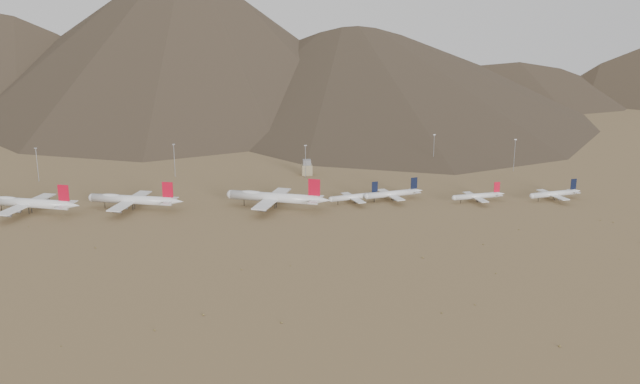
{
  "coord_description": "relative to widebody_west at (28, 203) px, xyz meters",
  "views": [
    {
      "loc": [
        -16.22,
        -417.65,
        127.44
      ],
      "look_at": [
        30.79,
        30.0,
        9.54
      ],
      "focal_mm": 40.0,
      "sensor_mm": 36.0,
      "label": 1
    }
  ],
  "objects": [
    {
      "name": "widebody_centre",
      "position": [
        63.92,
        2.1,
        -0.25
      ],
      "size": [
        63.18,
        50.05,
        19.31
      ],
      "rotation": [
        0.0,
        0.0,
        -0.29
      ],
      "color": "white",
      "rests_on": "ground"
    },
    {
      "name": "widebody_east",
      "position": [
        155.21,
        -4.05,
        0.34
      ],
      "size": [
        67.39,
        53.89,
        21.03
      ],
      "rotation": [
        0.0,
        0.0,
        -0.36
      ],
      "color": "white",
      "rests_on": "ground"
    },
    {
      "name": "mast_east",
      "position": [
        291.39,
        112.29,
        7.29
      ],
      "size": [
        2.0,
        0.6,
        25.7
      ],
      "color": "gray",
      "rests_on": "ground"
    },
    {
      "name": "widebody_west",
      "position": [
        0.0,
        0.0,
        0.0
      ],
      "size": [
        64.81,
        51.64,
        20.04
      ],
      "rotation": [
        0.0,
        0.0,
        -0.33
      ],
      "color": "white",
      "rests_on": "ground"
    },
    {
      "name": "control_tower",
      "position": [
        184.39,
        87.54,
        -1.59
      ],
      "size": [
        8.0,
        8.0,
        12.0
      ],
      "color": "gray",
      "rests_on": "ground"
    },
    {
      "name": "mast_far_west",
      "position": [
        -17.33,
        86.96,
        7.29
      ],
      "size": [
        2.0,
        0.6,
        25.7
      ],
      "color": "gray",
      "rests_on": "ground"
    },
    {
      "name": "narrowbody_b",
      "position": [
        235.7,
        6.37,
        -2.19
      ],
      "size": [
        43.1,
        31.86,
        14.56
      ],
      "rotation": [
        0.0,
        0.0,
        0.27
      ],
      "color": "white",
      "rests_on": "ground"
    },
    {
      "name": "desert_scrub",
      "position": [
        193.65,
        -129.76,
        -6.58
      ],
      "size": [
        404.46,
        181.15,
        0.89
      ],
      "color": "olive",
      "rests_on": "ground"
    },
    {
      "name": "mast_west",
      "position": [
        82.92,
        91.66,
        7.29
      ],
      "size": [
        2.0,
        0.6,
        25.7
      ],
      "color": "gray",
      "rests_on": "ground"
    },
    {
      "name": "mast_far_east",
      "position": [
        349.4,
        84.1,
        7.29
      ],
      "size": [
        2.0,
        0.6,
        25.7
      ],
      "color": "gray",
      "rests_on": "ground"
    },
    {
      "name": "narrowbody_d",
      "position": [
        344.88,
        -3.88,
        -2.51
      ],
      "size": [
        40.37,
        29.71,
        13.55
      ],
      "rotation": [
        0.0,
        0.0,
        0.23
      ],
      "color": "white",
      "rests_on": "ground"
    },
    {
      "name": "narrowbody_c",
      "position": [
        291.33,
        -3.51,
        -2.74
      ],
      "size": [
        38.7,
        28.22,
        12.86
      ],
      "rotation": [
        0.0,
        0.0,
        0.17
      ],
      "color": "white",
      "rests_on": "ground"
    },
    {
      "name": "ground",
      "position": [
        154.39,
        -32.46,
        -6.91
      ],
      "size": [
        3000.0,
        3000.0,
        0.0
      ],
      "primitive_type": "plane",
      "color": "olive",
      "rests_on": "ground"
    },
    {
      "name": "mast_centre",
      "position": [
        182.41,
        76.89,
        7.29
      ],
      "size": [
        2.0,
        0.6,
        25.7
      ],
      "color": "gray",
      "rests_on": "ground"
    },
    {
      "name": "narrowbody_a",
      "position": [
        209.47,
        2.83,
        -2.62
      ],
      "size": [
        38.95,
        28.87,
        13.22
      ],
      "rotation": [
        0.0,
        0.0,
        0.29
      ],
      "color": "white",
      "rests_on": "ground"
    }
  ]
}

